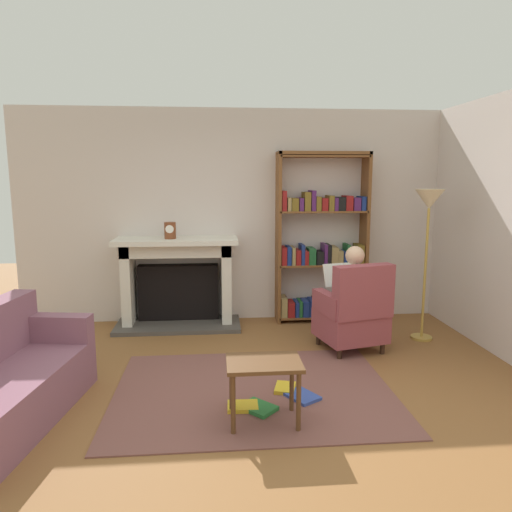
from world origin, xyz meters
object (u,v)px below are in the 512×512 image
seated_reader (349,292)px  mantel_clock (170,230)px  side_table (264,371)px  floor_lamp (429,213)px  armchair_reading (354,313)px  fireplace (178,279)px  bookshelf (321,245)px

seated_reader → mantel_clock: bearing=-38.5°
seated_reader → side_table: (-1.08, -1.53, -0.21)m
mantel_clock → floor_lamp: (2.91, -0.70, 0.24)m
armchair_reading → fireplace: bearing=-44.0°
armchair_reading → floor_lamp: bearing=-174.9°
side_table → floor_lamp: (2.02, 1.73, 1.05)m
mantel_clock → seated_reader: (1.97, -0.90, -0.59)m
bookshelf → floor_lamp: bookshelf is taller
bookshelf → mantel_clock: bearing=-175.9°
armchair_reading → floor_lamp: 1.41m
fireplace → mantel_clock: mantel_clock is taller
fireplace → seated_reader: 2.15m
fireplace → mantel_clock: bearing=-124.0°
fireplace → armchair_reading: bearing=-30.0°
armchair_reading → floor_lamp: (0.91, 0.32, 1.03)m
fireplace → floor_lamp: floor_lamp is taller
side_table → bookshelf: bearing=68.6°
bookshelf → floor_lamp: bearing=-39.4°
seated_reader → floor_lamp: bearing=178.1°
fireplace → side_table: size_ratio=2.74×
bookshelf → side_table: size_ratio=3.86×
fireplace → seated_reader: size_ratio=1.34×
seated_reader → floor_lamp: (0.94, 0.20, 0.84)m
bookshelf → seated_reader: size_ratio=1.90×
fireplace → armchair_reading: fireplace is taller
fireplace → side_table: 2.67m
bookshelf → armchair_reading: 1.29m
side_table → floor_lamp: bearing=40.7°
mantel_clock → bookshelf: size_ratio=0.09×
bookshelf → armchair_reading: (0.11, -1.15, -0.57)m
mantel_clock → armchair_reading: bearing=-26.8°
floor_lamp → fireplace: bearing=164.3°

